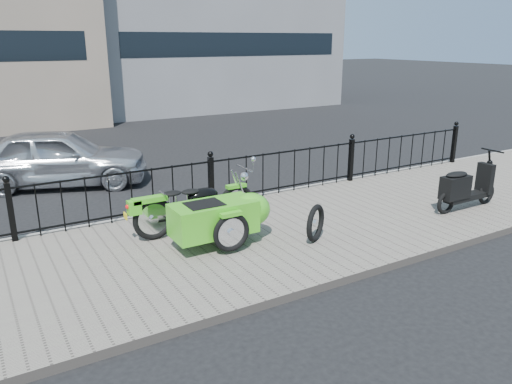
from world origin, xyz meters
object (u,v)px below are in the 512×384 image
sedan_car (58,158)px  motorcycle_sidecar (220,213)px  spare_tire (315,223)px  scooter (464,188)px

sedan_car → motorcycle_sidecar: bearing=-143.4°
sedan_car → spare_tire: bearing=-134.2°
scooter → sedan_car: 8.62m
spare_tire → sedan_car: (-2.84, 5.83, 0.23)m
motorcycle_sidecar → sedan_car: 5.30m
scooter → sedan_car: sedan_car is taller
scooter → spare_tire: (-3.34, 0.18, -0.12)m
spare_tire → sedan_car: bearing=116.0°
spare_tire → sedan_car: size_ratio=0.16×
scooter → motorcycle_sidecar: bearing=168.6°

